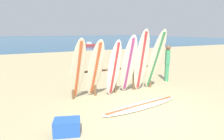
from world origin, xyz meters
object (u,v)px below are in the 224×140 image
surfboard_leaning_right (155,60)px  cooler_box (67,127)px  surfboard_rack (115,76)px  surfboard_leaning_left (95,69)px  surfboard_leaning_center_left (114,69)px  surfboard_leaning_center (128,65)px  small_boat_offshore (89,45)px  beachgoer_standing (167,62)px  surfboard_lying_on_sand (142,106)px  surfboard_leaning_far_left (78,70)px  surfboard_leaning_center_right (141,61)px

surfboard_leaning_right → cooler_box: surfboard_leaning_right is taller
surfboard_rack → surfboard_leaning_left: size_ratio=1.62×
surfboard_leaning_center_left → surfboard_leaning_center: surfboard_leaning_center is taller
small_boat_offshore → cooler_box: 25.66m
surfboard_leaning_center_left → beachgoer_standing: bearing=15.3°
surfboard_leaning_center → small_boat_offshore: bearing=75.0°
beachgoer_standing → small_boat_offshore: 21.71m
surfboard_lying_on_sand → small_boat_offshore: bearing=75.3°
surfboard_leaning_right → surfboard_lying_on_sand: (-1.43, -1.22, -1.19)m
surfboard_leaning_far_left → small_boat_offshore: bearing=70.6°
surfboard_lying_on_sand → surfboard_leaning_right: bearing=40.5°
surfboard_leaning_far_left → surfboard_leaning_center: 1.87m
surfboard_leaning_center_right → cooler_box: surfboard_leaning_center_right is taller
surfboard_leaning_center → small_boat_offshore: (5.98, 22.38, -0.87)m
beachgoer_standing → cooler_box: bearing=-153.1°
surfboard_leaning_center_left → surfboard_lying_on_sand: 1.63m
surfboard_leaning_far_left → surfboard_leaning_center_right: bearing=0.3°
surfboard_leaning_center_right → small_boat_offshore: 22.89m
surfboard_leaning_center → surfboard_leaning_center_right: size_ratio=0.92×
surfboard_leaning_right → cooler_box: bearing=-155.1°
surfboard_lying_on_sand → small_boat_offshore: (6.16, 23.55, 0.22)m
surfboard_leaning_center_left → surfboard_leaning_center_right: size_ratio=0.85×
surfboard_rack → surfboard_lying_on_sand: surfboard_rack is taller
surfboard_leaning_left → surfboard_leaning_right: bearing=-2.0°
surfboard_leaning_center_left → surfboard_leaning_center: size_ratio=0.93×
surfboard_leaning_left → beachgoer_standing: size_ratio=1.24×
surfboard_rack → surfboard_lying_on_sand: (0.13, -1.62, -0.64)m
small_boat_offshore → cooler_box: small_boat_offshore is taller
surfboard_leaning_center → surfboard_leaning_right: size_ratio=0.92×
small_boat_offshore → beachgoer_standing: bearing=-98.7°
surfboard_leaning_center_left → surfboard_lying_on_sand: bearing=-72.5°
surfboard_leaning_center → small_boat_offshore: surfboard_leaning_center is taller
beachgoer_standing → small_boat_offshore: bearing=81.3°
surfboard_rack → surfboard_leaning_center_left: surfboard_leaning_center_left is taller
surfboard_rack → beachgoer_standing: bearing=9.3°
surfboard_leaning_far_left → small_boat_offshore: 23.61m
surfboard_leaning_center → surfboard_lying_on_sand: 1.61m
surfboard_rack → surfboard_leaning_center_right: surfboard_leaning_center_right is taller
surfboard_rack → surfboard_leaning_center_left: (-0.25, -0.40, 0.37)m
surfboard_leaning_center_left → cooler_box: 2.92m
surfboard_leaning_right → surfboard_lying_on_sand: surfboard_leaning_right is taller
small_boat_offshore → surfboard_leaning_right: bearing=-101.9°
cooler_box → surfboard_lying_on_sand: bearing=31.0°
surfboard_rack → surfboard_leaning_center_right: bearing=-17.9°
surfboard_leaning_center_left → small_boat_offshore: surfboard_leaning_center_left is taller
surfboard_leaning_center_left → surfboard_leaning_center_right: bearing=3.9°
surfboard_leaning_left → surfboard_leaning_center: bearing=-6.3°
surfboard_leaning_center_left → surfboard_leaning_center_right: 1.24m
surfboard_lying_on_sand → cooler_box: bearing=-166.5°
surfboard_leaning_center_left → small_boat_offshore: size_ratio=0.92×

